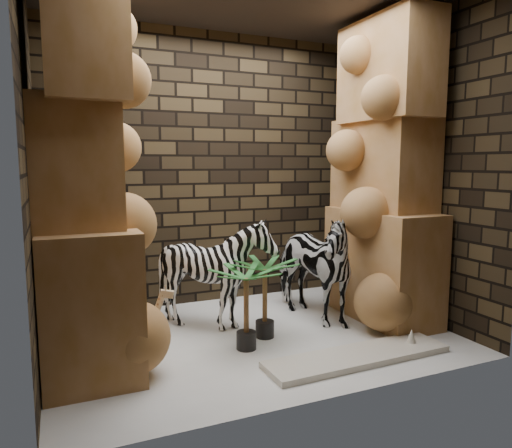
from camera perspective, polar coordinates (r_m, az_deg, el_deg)
name	(u,v)px	position (r m, az deg, el deg)	size (l,w,h in m)	color
floor	(253,336)	(4.39, -0.37, -13.55)	(3.50, 3.50, 0.00)	white
wall_back	(209,170)	(5.27, -5.73, 6.61)	(3.50, 3.50, 0.00)	black
wall_front	(330,174)	(2.99, 9.04, 6.02)	(3.50, 3.50, 0.00)	black
wall_left	(31,173)	(3.78, -25.77, 5.64)	(3.00, 3.00, 0.00)	black
wall_right	(411,170)	(5.05, 18.35, 6.24)	(3.00, 3.00, 0.00)	black
rock_pillar_left	(82,173)	(3.78, -20.44, 5.91)	(0.68, 1.30, 3.00)	tan
rock_pillar_right	(384,170)	(4.83, 15.41, 6.32)	(0.58, 1.25, 3.00)	tan
zebra_right	(308,257)	(4.70, 6.40, -3.99)	(0.59, 1.09, 1.29)	white
zebra_left	(216,278)	(4.47, -4.90, -6.63)	(0.86, 1.07, 0.97)	white
giraffe_toy	(139,326)	(3.81, -14.08, -11.94)	(0.33, 0.11, 0.64)	beige
palm_front	(265,298)	(4.26, 1.09, -9.03)	(0.36, 0.36, 0.73)	#1F5A1A
palm_back	(246,308)	(4.00, -1.20, -10.23)	(0.36, 0.36, 0.71)	#1F5A1A
surfboard	(358,356)	(4.00, 12.34, -15.49)	(1.59, 0.39, 0.05)	silver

